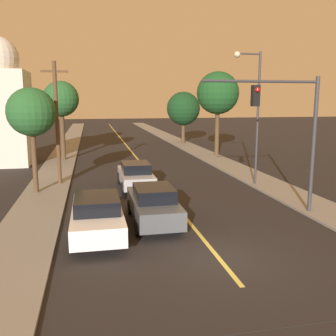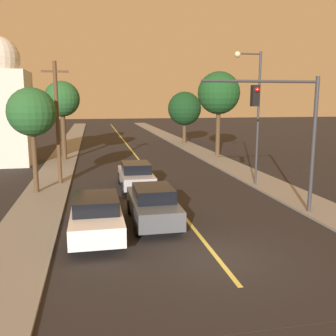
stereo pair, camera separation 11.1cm
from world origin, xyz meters
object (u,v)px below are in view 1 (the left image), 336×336
at_px(car_outer_lane_front, 97,214).
at_px(tree_right_far, 183,109).
at_px(streetlamp_right, 253,102).
at_px(tree_left_far, 61,100).
at_px(utility_pole_left, 57,121).
at_px(domed_building_left, 0,106).
at_px(traffic_signal_mast, 289,121).
at_px(tree_right_near, 218,93).
at_px(car_near_lane_second, 136,175).
at_px(car_near_lane_front, 153,204).
at_px(tree_left_near, 31,113).

bearing_deg(car_outer_lane_front, tree_right_far, 70.00).
xyz_separation_m(streetlamp_right, tree_left_far, (-11.97, 12.60, 0.18)).
xyz_separation_m(utility_pole_left, tree_left_far, (-0.41, 9.87, 1.31)).
xyz_separation_m(streetlamp_right, domed_building_left, (-16.68, 11.62, -0.31)).
xyz_separation_m(traffic_signal_mast, tree_right_near, (2.97, 18.27, 1.53)).
xyz_separation_m(car_near_lane_second, domed_building_left, (-9.67, 10.90, 3.97)).
height_order(streetlamp_right, domed_building_left, domed_building_left).
bearing_deg(utility_pole_left, streetlamp_right, -13.29).
height_order(utility_pole_left, tree_right_far, utility_pole_left).
distance_m(car_near_lane_front, car_near_lane_second, 6.49).
bearing_deg(tree_right_far, traffic_signal_mast, -94.71).
relative_size(streetlamp_right, tree_right_far, 1.29).
xyz_separation_m(tree_right_far, domed_building_left, (-18.21, -11.71, 0.54)).
height_order(traffic_signal_mast, tree_right_far, traffic_signal_mast).
bearing_deg(tree_left_near, car_near_lane_second, 1.30).
xyz_separation_m(utility_pole_left, tree_right_far, (13.09, 20.60, 0.26)).
bearing_deg(tree_left_far, car_outer_lane_front, -82.53).
bearing_deg(utility_pole_left, traffic_signal_mast, -38.84).
bearing_deg(streetlamp_right, car_outer_lane_front, -144.25).
bearing_deg(car_near_lane_front, tree_right_far, 73.63).
height_order(tree_left_far, tree_right_far, tree_left_far).
distance_m(car_outer_lane_front, tree_left_far, 20.06).
relative_size(traffic_signal_mast, utility_pole_left, 0.83).
height_order(car_near_lane_front, tree_left_near, tree_left_near).
distance_m(streetlamp_right, domed_building_left, 20.33).
distance_m(car_near_lane_front, domed_building_left, 20.29).
xyz_separation_m(car_near_lane_front, utility_pole_left, (-4.55, 8.50, 3.16)).
bearing_deg(tree_right_near, car_near_lane_front, -116.62).
height_order(car_near_lane_second, tree_left_near, tree_left_near).
xyz_separation_m(car_near_lane_front, traffic_signal_mast, (6.14, -0.10, 3.52)).
distance_m(utility_pole_left, tree_left_far, 9.97).
xyz_separation_m(car_near_lane_second, car_outer_lane_front, (-2.41, -7.50, 0.00)).
bearing_deg(car_near_lane_second, streetlamp_right, -5.84).
distance_m(tree_left_near, tree_right_far, 26.83).
bearing_deg(streetlamp_right, car_near_lane_front, -140.53).
relative_size(car_near_lane_second, car_outer_lane_front, 0.91).
relative_size(tree_left_near, tree_right_far, 0.94).
height_order(traffic_signal_mast, tree_left_far, tree_left_far).
xyz_separation_m(car_outer_lane_front, utility_pole_left, (-2.13, 9.52, 3.16)).
distance_m(car_near_lane_front, tree_right_near, 20.95).
bearing_deg(traffic_signal_mast, car_near_lane_second, 132.97).
bearing_deg(utility_pole_left, car_near_lane_second, -23.87).
xyz_separation_m(car_near_lane_second, utility_pole_left, (-4.55, 2.01, 3.16)).
relative_size(streetlamp_right, utility_pole_left, 1.07).
height_order(streetlamp_right, tree_left_far, streetlamp_right).
bearing_deg(domed_building_left, tree_left_near, -70.19).
distance_m(traffic_signal_mast, tree_right_near, 18.58).
relative_size(car_outer_lane_front, tree_right_far, 0.84).
bearing_deg(tree_left_far, car_near_lane_second, -67.38).
distance_m(car_near_lane_second, tree_right_far, 24.42).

